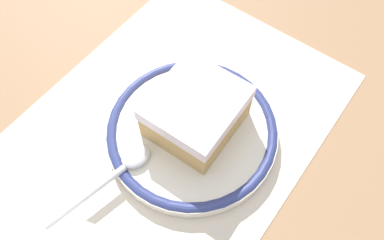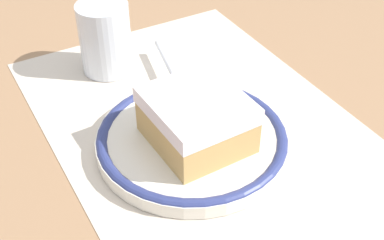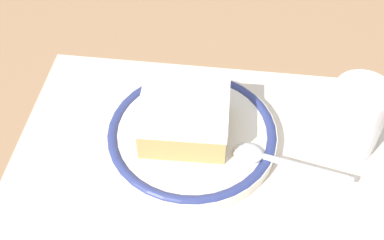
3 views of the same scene
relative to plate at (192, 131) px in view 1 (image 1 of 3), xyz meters
The scene contains 5 objects.
ground_plane 0.04m from the plate, 132.00° to the left, with size 2.40×2.40×0.00m, color #9E7551.
placemat 0.04m from the plate, 132.00° to the left, with size 0.45×0.30×0.00m, color beige.
plate is the anchor object (origin of this frame).
cake_slice 0.03m from the plate, ahead, with size 0.10×0.09×0.05m.
spoon 0.09m from the plate, 161.20° to the left, with size 0.13×0.04×0.01m.
Camera 1 is at (-0.14, -0.15, 0.40)m, focal length 36.06 mm.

